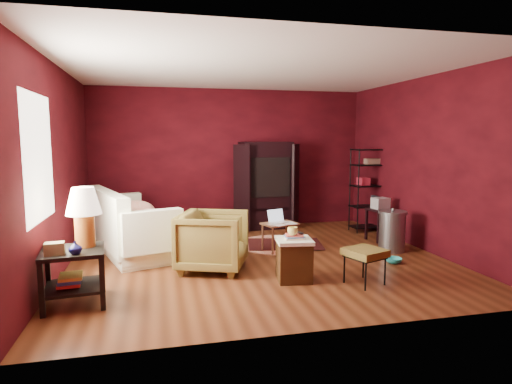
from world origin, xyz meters
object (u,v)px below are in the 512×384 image
at_px(hamper, 294,259).
at_px(tv_armoire, 266,184).
at_px(sofa, 130,229).
at_px(side_table, 79,234).
at_px(armchair, 213,238).
at_px(wire_shelving, 372,186).
at_px(laptop_desk, 279,226).

distance_m(hamper, tv_armoire, 3.34).
height_order(sofa, side_table, side_table).
height_order(armchair, tv_armoire, tv_armoire).
xyz_separation_m(hamper, tv_armoire, (0.46, 3.25, 0.63)).
height_order(tv_armoire, wire_shelving, tv_armoire).
bearing_deg(side_table, armchair, 27.37).
relative_size(sofa, side_table, 1.55).
height_order(laptop_desk, tv_armoire, tv_armoire).
distance_m(sofa, hamper, 2.80).
relative_size(armchair, tv_armoire, 0.51).
xyz_separation_m(armchair, tv_armoire, (1.41, 2.57, 0.46)).
xyz_separation_m(side_table, wire_shelving, (4.96, 2.66, 0.12)).
bearing_deg(armchair, tv_armoire, -7.98).
bearing_deg(sofa, hamper, -148.39).
relative_size(hamper, wire_shelving, 0.39).
xyz_separation_m(side_table, laptop_desk, (2.76, 1.59, -0.36)).
bearing_deg(wire_shelving, laptop_desk, -157.30).
relative_size(laptop_desk, wire_shelving, 0.41).
bearing_deg(laptop_desk, wire_shelving, 8.61).
distance_m(armchair, tv_armoire, 2.97).
height_order(armchair, hamper, armchair).
bearing_deg(hamper, tv_armoire, 81.89).
bearing_deg(sofa, wire_shelving, -98.79).
height_order(armchair, wire_shelving, wire_shelving).
height_order(sofa, tv_armoire, tv_armoire).
bearing_deg(side_table, tv_armoire, 48.50).
xyz_separation_m(armchair, wire_shelving, (3.37, 1.84, 0.44)).
bearing_deg(wire_shelving, hamper, -137.29).
distance_m(tv_armoire, wire_shelving, 2.09).
xyz_separation_m(sofa, laptop_desk, (2.34, -0.40, 0.02)).
xyz_separation_m(laptop_desk, tv_armoire, (0.24, 1.81, 0.50)).
bearing_deg(laptop_desk, sofa, 152.83).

